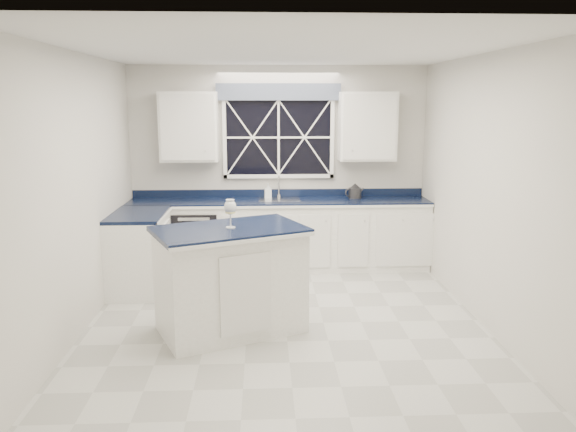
{
  "coord_description": "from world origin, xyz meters",
  "views": [
    {
      "loc": [
        -0.22,
        -5.4,
        2.24
      ],
      "look_at": [
        0.04,
        0.4,
        1.04
      ],
      "focal_mm": 35.0,
      "sensor_mm": 36.0,
      "label": 1
    }
  ],
  "objects_px": {
    "soap_bottle": "(268,191)",
    "wine_glass": "(230,208)",
    "island": "(230,280)",
    "dishwasher": "(198,240)",
    "kettle": "(355,191)",
    "faucet": "(279,186)"
  },
  "relations": [
    {
      "from": "dishwasher",
      "to": "soap_bottle",
      "type": "relative_size",
      "value": 4.08
    },
    {
      "from": "dishwasher",
      "to": "faucet",
      "type": "bearing_deg",
      "value": 10.02
    },
    {
      "from": "wine_glass",
      "to": "soap_bottle",
      "type": "relative_size",
      "value": 1.37
    },
    {
      "from": "dishwasher",
      "to": "island",
      "type": "height_order",
      "value": "island"
    },
    {
      "from": "island",
      "to": "soap_bottle",
      "type": "relative_size",
      "value": 8.06
    },
    {
      "from": "dishwasher",
      "to": "soap_bottle",
      "type": "height_order",
      "value": "soap_bottle"
    },
    {
      "from": "island",
      "to": "wine_glass",
      "type": "distance_m",
      "value": 0.71
    },
    {
      "from": "dishwasher",
      "to": "faucet",
      "type": "height_order",
      "value": "faucet"
    },
    {
      "from": "faucet",
      "to": "wine_glass",
      "type": "xyz_separation_m",
      "value": [
        -0.53,
        -2.29,
        0.14
      ]
    },
    {
      "from": "dishwasher",
      "to": "wine_glass",
      "type": "height_order",
      "value": "wine_glass"
    },
    {
      "from": "island",
      "to": "soap_bottle",
      "type": "height_order",
      "value": "soap_bottle"
    },
    {
      "from": "soap_bottle",
      "to": "wine_glass",
      "type": "bearing_deg",
      "value": -99.51
    },
    {
      "from": "dishwasher",
      "to": "faucet",
      "type": "xyz_separation_m",
      "value": [
        1.1,
        0.19,
        0.69
      ]
    },
    {
      "from": "faucet",
      "to": "soap_bottle",
      "type": "relative_size",
      "value": 1.5
    },
    {
      "from": "island",
      "to": "kettle",
      "type": "height_order",
      "value": "kettle"
    },
    {
      "from": "dishwasher",
      "to": "kettle",
      "type": "bearing_deg",
      "value": 2.51
    },
    {
      "from": "dishwasher",
      "to": "island",
      "type": "relative_size",
      "value": 0.51
    },
    {
      "from": "dishwasher",
      "to": "kettle",
      "type": "distance_m",
      "value": 2.21
    },
    {
      "from": "wine_glass",
      "to": "soap_bottle",
      "type": "bearing_deg",
      "value": 80.49
    },
    {
      "from": "island",
      "to": "kettle",
      "type": "bearing_deg",
      "value": 30.81
    },
    {
      "from": "faucet",
      "to": "dishwasher",
      "type": "bearing_deg",
      "value": -169.98
    },
    {
      "from": "kettle",
      "to": "soap_bottle",
      "type": "bearing_deg",
      "value": 155.03
    }
  ]
}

